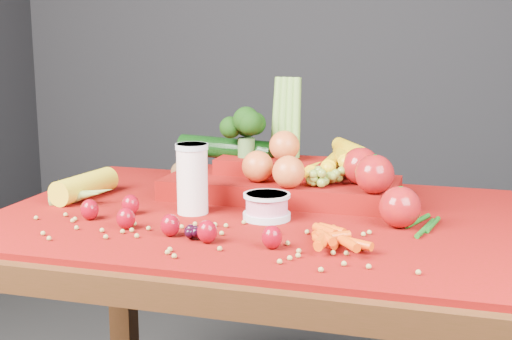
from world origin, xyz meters
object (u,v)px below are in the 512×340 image
(milk_glass, at_px, (192,176))
(produce_mound, at_px, (292,172))
(table, at_px, (253,263))
(yogurt_bowl, at_px, (267,205))

(milk_glass, xyz_separation_m, produce_mound, (0.17, 0.19, -0.02))
(milk_glass, bearing_deg, table, 14.68)
(table, relative_size, yogurt_bowl, 11.41)
(produce_mound, bearing_deg, milk_glass, -131.68)
(yogurt_bowl, xyz_separation_m, produce_mound, (0.01, 0.19, 0.03))
(milk_glass, height_order, yogurt_bowl, milk_glass)
(table, height_order, produce_mound, produce_mound)
(milk_glass, distance_m, yogurt_bowl, 0.17)
(table, height_order, yogurt_bowl, yogurt_bowl)
(milk_glass, bearing_deg, produce_mound, 48.32)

